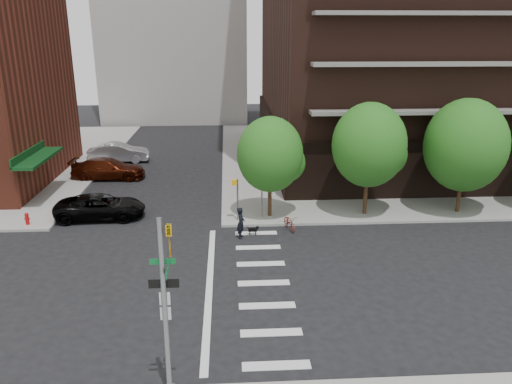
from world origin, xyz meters
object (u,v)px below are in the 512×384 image
(parked_car_maroon, at_px, (108,169))
(parked_car_silver, at_px, (119,153))
(fire_hydrant, at_px, (27,218))
(scooter, at_px, (290,222))
(parked_car_black, at_px, (100,207))
(traffic_signal, at_px, (167,326))
(dog_walker, at_px, (241,223))

(parked_car_maroon, height_order, parked_car_silver, parked_car_silver)
(fire_hydrant, xyz_separation_m, scooter, (15.50, -1.30, -0.11))
(fire_hydrant, height_order, parked_car_black, parked_car_black)
(parked_car_maroon, xyz_separation_m, parked_car_silver, (-0.28, 5.33, 0.05))
(scooter, bearing_deg, parked_car_silver, 114.96)
(parked_car_silver, bearing_deg, scooter, -147.18)
(traffic_signal, bearing_deg, scooter, 68.66)
(fire_hydrant, relative_size, dog_walker, 0.41)
(parked_car_black, distance_m, parked_car_silver, 14.27)
(fire_hydrant, height_order, scooter, scooter)
(parked_car_maroon, bearing_deg, parked_car_black, -169.89)
(scooter, bearing_deg, parked_car_maroon, 125.32)
(fire_hydrant, distance_m, dog_walker, 12.85)
(parked_car_maroon, xyz_separation_m, dog_walker, (10.04, -12.45, 0.08))
(parked_car_black, distance_m, parked_car_maroon, 8.96)
(parked_car_maroon, relative_size, dog_walker, 3.13)
(parked_car_maroon, height_order, scooter, parked_car_maroon)
(traffic_signal, relative_size, dog_walker, 3.32)
(fire_hydrant, bearing_deg, parked_car_silver, 81.49)
(traffic_signal, relative_size, fire_hydrant, 8.20)
(parked_car_black, xyz_separation_m, parked_car_maroon, (-1.45, 8.84, 0.07))
(fire_hydrant, xyz_separation_m, dog_walker, (12.62, -2.41, 0.35))
(fire_hydrant, xyz_separation_m, parked_car_black, (4.02, 1.21, 0.20))
(parked_car_silver, distance_m, scooter, 21.27)
(traffic_signal, bearing_deg, parked_car_black, 110.00)
(parked_car_black, xyz_separation_m, parked_car_silver, (-1.72, 14.17, 0.12))
(fire_hydrant, bearing_deg, scooter, -4.79)
(parked_car_silver, bearing_deg, dog_walker, -155.42)
(scooter, bearing_deg, dog_walker, -172.39)
(parked_car_maroon, distance_m, dog_walker, 16.00)
(scooter, xyz_separation_m, dog_walker, (-2.88, -1.11, 0.46))
(scooter, distance_m, dog_walker, 3.12)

